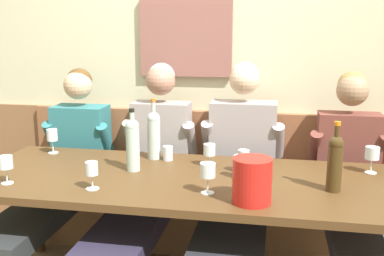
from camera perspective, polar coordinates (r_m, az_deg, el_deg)
name	(u,v)px	position (r m, az deg, el deg)	size (l,w,h in m)	color
room_wall_back	(210,46)	(3.30, 2.27, 10.27)	(6.80, 0.12, 2.80)	beige
wood_wainscot_panel	(208,172)	(3.41, 2.03, -5.60)	(6.80, 0.03, 0.94)	brown
wall_bench	(203,207)	(3.28, 1.45, -9.84)	(2.66, 0.42, 0.94)	brown
dining_table	(183,189)	(2.50, -1.11, -7.72)	(2.36, 0.90, 0.74)	#4E341B
person_left_seat	(59,172)	(3.09, -16.41, -5.37)	(0.48, 1.32, 1.25)	#33283E
person_right_seat	(147,177)	(2.86, -5.67, -6.09)	(0.50, 1.32, 1.30)	#342530
person_center_left_seat	(238,181)	(2.77, 5.77, -6.68)	(0.54, 1.32, 1.31)	#332930
person_center_right_seat	(356,193)	(2.79, 19.89, -7.65)	(0.50, 1.32, 1.26)	#292933
ice_bucket	(252,181)	(2.11, 7.57, -6.57)	(0.18, 0.18, 0.21)	red
wine_bottle_amber_mid	(335,161)	(2.33, 17.54, -4.01)	(0.07, 0.07, 0.35)	#402E14
wine_bottle_clear_water	(133,143)	(2.56, -7.47, -1.89)	(0.08, 0.08, 0.36)	#B2CABB
wine_bottle_green_tall	(154,133)	(2.78, -4.82, -0.68)	(0.08, 0.08, 0.37)	#B3C4BE
wine_glass_center_rear	(209,151)	(2.63, 2.21, -2.85)	(0.07, 0.07, 0.13)	silver
wine_glass_mid_right	(372,154)	(2.70, 21.72, -3.04)	(0.08, 0.08, 0.15)	silver
wine_glass_mid_left	(92,170)	(2.32, -12.51, -5.15)	(0.07, 0.07, 0.14)	silver
wine_glass_right_end	(6,163)	(2.53, -22.40, -4.12)	(0.07, 0.07, 0.15)	silver
wine_glass_left_end	(208,171)	(2.20, 1.99, -5.44)	(0.08, 0.08, 0.15)	silver
wine_glass_by_bottle	(243,159)	(2.42, 6.49, -3.95)	(0.07, 0.07, 0.16)	silver
wine_glass_center_front	(52,136)	(3.04, -17.18, -0.95)	(0.07, 0.07, 0.16)	silver
water_tumbler_left	(240,163)	(2.57, 6.02, -4.44)	(0.07, 0.07, 0.09)	silver
water_tumbler_center	(168,153)	(2.77, -3.06, -3.18)	(0.06, 0.06, 0.09)	silver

